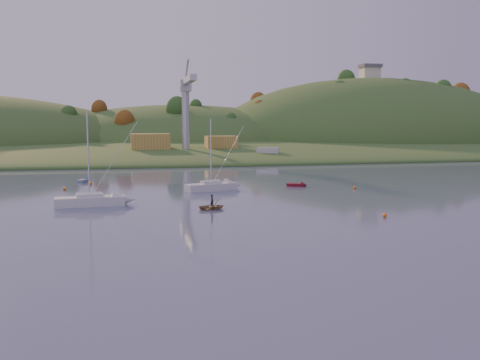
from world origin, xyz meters
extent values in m
plane|color=#3A4860|center=(0.00, 0.00, 0.00)|extent=(500.00, 500.00, 0.00)
cube|color=#2B461C|center=(0.00, 230.00, 0.00)|extent=(620.00, 220.00, 1.50)
ellipsoid|color=#2B461C|center=(0.00, 165.00, 0.00)|extent=(640.00, 150.00, 7.00)
ellipsoid|color=#2B461C|center=(10.00, 210.00, 0.00)|extent=(140.00, 120.00, 36.00)
ellipsoid|color=#2B461C|center=(95.00, 195.00, 0.00)|extent=(150.00, 130.00, 60.00)
cube|color=beige|center=(95.00, 195.00, 32.50)|extent=(8.00, 6.00, 5.00)
cube|color=#595960|center=(95.00, 195.00, 35.70)|extent=(9.00, 7.00, 1.50)
cube|color=slate|center=(5.00, 122.00, 1.20)|extent=(42.00, 16.00, 2.40)
cube|color=#AA8338|center=(-8.00, 123.00, 4.80)|extent=(11.00, 8.00, 4.80)
cube|color=#AA8338|center=(13.00, 124.00, 4.40)|extent=(9.00, 7.00, 4.00)
cylinder|color=#B7B7BC|center=(2.00, 120.00, 11.40)|extent=(2.20, 2.20, 18.00)
cube|color=#B7B7BC|center=(2.00, 120.00, 20.90)|extent=(3.20, 3.20, 3.20)
cube|color=#B7B7BC|center=(2.00, 111.00, 21.90)|extent=(1.80, 18.00, 1.60)
cube|color=#B7B7BC|center=(2.00, 125.00, 21.90)|extent=(1.80, 10.00, 1.60)
cube|color=silver|center=(-20.08, 37.04, 0.60)|extent=(8.95, 3.48, 1.20)
cube|color=silver|center=(-20.08, 37.04, 1.25)|extent=(3.45, 2.28, 0.76)
cylinder|color=silver|center=(-20.08, 37.04, 6.65)|extent=(0.18, 0.18, 10.91)
cylinder|color=silver|center=(-20.08, 37.04, 1.50)|extent=(3.48, 0.47, 0.12)
cylinder|color=silver|center=(-20.08, 37.04, 1.60)|extent=(3.08, 0.67, 0.36)
cube|color=silver|center=(-2.25, 48.87, 0.56)|extent=(8.48, 4.62, 1.12)
cube|color=silver|center=(-2.25, 48.87, 1.17)|extent=(3.44, 2.61, 0.71)
cylinder|color=silver|center=(-2.25, 48.87, 6.19)|extent=(0.18, 0.18, 10.15)
cylinder|color=silver|center=(-2.25, 48.87, 1.42)|extent=(3.15, 1.03, 0.12)
cylinder|color=silver|center=(-2.25, 48.87, 1.52)|extent=(2.83, 1.14, 0.36)
imported|color=olive|center=(-5.02, 31.03, 0.33)|extent=(3.59, 2.86, 0.66)
imported|color=black|center=(-5.02, 31.03, 0.81)|extent=(0.49, 0.65, 1.61)
cube|color=maroon|center=(12.52, 51.21, 0.24)|extent=(3.13, 2.26, 0.48)
cone|color=maroon|center=(13.84, 50.61, 0.24)|extent=(1.41, 1.48, 1.16)
cube|color=slate|center=(-22.82, 65.19, 0.24)|extent=(2.31, 2.95, 0.49)
cone|color=slate|center=(-22.19, 66.39, 0.24)|extent=(1.49, 1.39, 1.19)
cube|color=#4E5A67|center=(23.22, 108.00, 0.90)|extent=(14.92, 9.76, 1.81)
cube|color=#B7B7BC|center=(23.22, 108.00, 2.41)|extent=(6.71, 4.98, 2.41)
sphere|color=orange|center=(13.29, 21.23, 0.25)|extent=(0.50, 0.50, 0.50)
sphere|color=orange|center=(20.72, 45.69, 0.25)|extent=(0.50, 0.50, 0.50)
sphere|color=orange|center=(-24.96, 54.22, 0.25)|extent=(0.50, 0.50, 0.50)
sphere|color=orange|center=(-21.29, 60.86, 0.25)|extent=(0.50, 0.50, 0.50)
camera|label=1|loc=(-15.63, -33.89, 10.99)|focal=40.00mm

